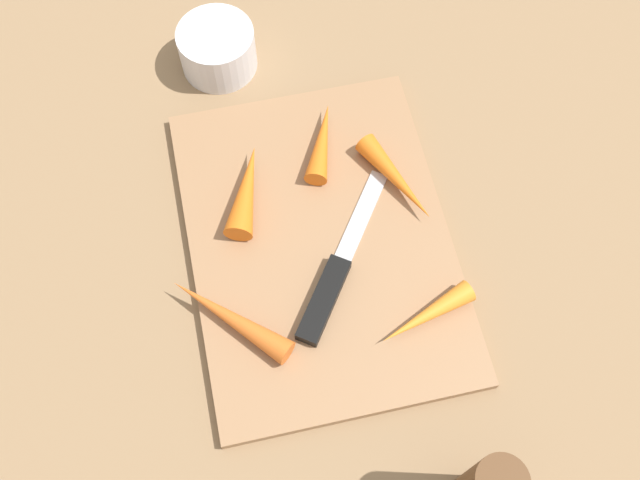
# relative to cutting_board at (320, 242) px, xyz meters

# --- Properties ---
(ground_plane) EXTENTS (1.40, 1.40, 0.00)m
(ground_plane) POSITION_rel_cutting_board_xyz_m (0.00, 0.00, -0.01)
(ground_plane) COLOR #8C6D4C
(cutting_board) EXTENTS (0.36, 0.26, 0.01)m
(cutting_board) POSITION_rel_cutting_board_xyz_m (0.00, 0.00, 0.00)
(cutting_board) COLOR #99704C
(cutting_board) RESTS_ON ground_plane
(knife) EXTENTS (0.18, 0.13, 0.01)m
(knife) POSITION_rel_cutting_board_xyz_m (0.05, -0.00, 0.01)
(knife) COLOR #B7B7BC
(knife) RESTS_ON cutting_board
(carrot_long) EXTENTS (0.11, 0.06, 0.02)m
(carrot_long) POSITION_rel_cutting_board_xyz_m (-0.05, 0.09, 0.02)
(carrot_long) COLOR orange
(carrot_long) RESTS_ON cutting_board
(carrot_longest) EXTENTS (0.11, 0.11, 0.02)m
(carrot_longest) POSITION_rel_cutting_board_xyz_m (0.07, -0.10, 0.02)
(carrot_longest) COLOR orange
(carrot_longest) RESTS_ON cutting_board
(carrot_medium) EXTENTS (0.11, 0.06, 0.03)m
(carrot_medium) POSITION_rel_cutting_board_xyz_m (-0.06, -0.06, 0.02)
(carrot_medium) COLOR orange
(carrot_medium) RESTS_ON cutting_board
(carrot_short) EXTENTS (0.05, 0.10, 0.02)m
(carrot_short) POSITION_rel_cutting_board_xyz_m (0.10, 0.08, 0.02)
(carrot_short) COLOR orange
(carrot_short) RESTS_ON cutting_board
(carrot_shortest) EXTENTS (0.10, 0.06, 0.02)m
(carrot_shortest) POSITION_rel_cutting_board_xyz_m (-0.11, 0.03, 0.02)
(carrot_shortest) COLOR orange
(carrot_shortest) RESTS_ON cutting_board
(small_bowl) EXTENTS (0.09, 0.09, 0.05)m
(small_bowl) POSITION_rel_cutting_board_xyz_m (-0.25, -0.06, 0.02)
(small_bowl) COLOR silver
(small_bowl) RESTS_ON ground_plane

